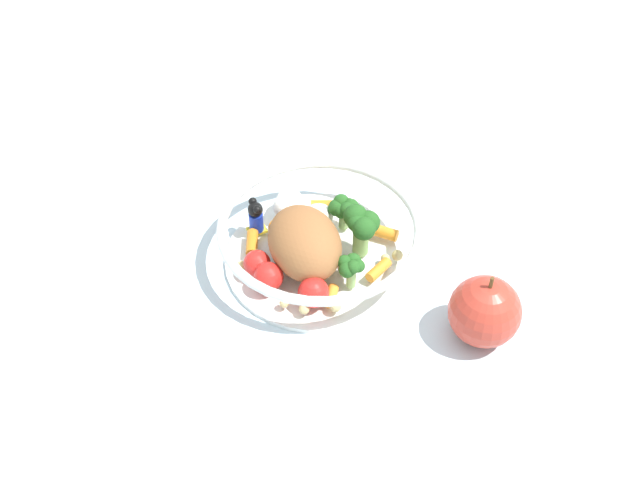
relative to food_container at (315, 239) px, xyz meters
The scene contains 3 objects.
ground_plane 0.03m from the food_container, 10.75° to the right, with size 2.40×2.40×0.00m, color silver.
food_container is the anchor object (origin of this frame).
loose_apple 0.19m from the food_container, 41.59° to the left, with size 0.07×0.07×0.08m.
Camera 1 is at (0.52, -0.15, 0.58)m, focal length 43.19 mm.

